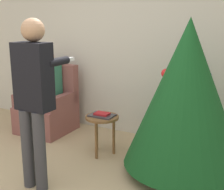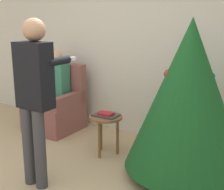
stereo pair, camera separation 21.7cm
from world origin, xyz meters
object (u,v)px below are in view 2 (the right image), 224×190
object	(u,v)px
christmas_tree	(188,96)
side_stool	(106,122)
armchair	(56,108)
person_standing	(35,90)
person_seated	(54,87)

from	to	relation	value
christmas_tree	side_stool	size ratio (longest dim) A/B	3.37
armchair	person_standing	bearing A→B (deg)	-54.18
person_seated	christmas_tree	bearing A→B (deg)	-8.94
person_standing	christmas_tree	bearing A→B (deg)	37.49
person_seated	person_standing	distance (m)	1.66
person_seated	person_standing	size ratio (longest dim) A/B	0.72
person_seated	person_standing	xyz separation A→B (m)	(0.97, -1.30, 0.35)
christmas_tree	side_stool	bearing A→B (deg)	179.40
christmas_tree	side_stool	distance (m)	1.15
armchair	person_seated	distance (m)	0.34
christmas_tree	person_standing	bearing A→B (deg)	-142.51
christmas_tree	armchair	xyz separation A→B (m)	(-2.21, 0.38, -0.59)
armchair	side_stool	world-z (taller)	armchair
armchair	person_seated	size ratio (longest dim) A/B	0.82
christmas_tree	person_standing	size ratio (longest dim) A/B	1.01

